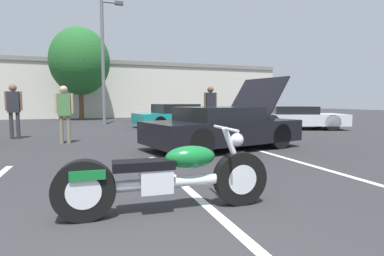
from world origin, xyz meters
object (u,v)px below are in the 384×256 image
Objects in this scene: spectator_midground at (14,106)px; show_car_hood_open at (223,127)px; parked_car_right_row at (295,118)px; light_pole at (105,56)px; motorcycle at (168,177)px; tree_background at (80,61)px; parked_car_mid_right_row at (178,116)px; spectator_near_motorcycle at (64,109)px; spectator_by_show_car at (210,106)px.

show_car_hood_open is at bearing -36.02° from spectator_midground.
spectator_midground reaches higher than parked_car_right_row.
show_car_hood_open is (2.49, -9.67, -3.13)m from light_pole.
motorcycle is at bearing -135.60° from show_car_hood_open.
spectator_midground is at bearing -100.55° from tree_background.
light_pole is 10.28m from parked_car_right_row.
tree_background is at bearing 96.54° from motorcycle.
tree_background is 1.40× the size of parked_car_mid_right_row.
light_pole is 1.45× the size of parked_car_right_row.
spectator_near_motorcycle is at bearing -102.44° from light_pole.
tree_background reaches higher than motorcycle.
show_car_hood_open reaches higher than parked_car_mid_right_row.
spectator_by_show_car is (0.94, 3.16, 0.53)m from show_car_hood_open.
spectator_midground is (-11.36, 0.03, 0.59)m from parked_car_right_row.
tree_background is at bearing 91.85° from show_car_hood_open.
light_pole reaches higher than spectator_by_show_car.
spectator_midground is (-6.71, 1.03, 0.00)m from spectator_by_show_car.
spectator_near_motorcycle is at bearing -171.73° from spectator_by_show_car.
spectator_near_motorcycle is at bearing -145.27° from parked_car_mid_right_row.
light_pole reaches higher than spectator_midground.
tree_background is 3.39× the size of spectator_by_show_car.
show_car_hood_open is at bearing -122.15° from parked_car_right_row.
motorcycle is at bearing -115.05° from parked_car_mid_right_row.
light_pole is at bearing 77.56° from spectator_near_motorcycle.
parked_car_mid_right_row is at bearing 171.55° from parked_car_right_row.
parked_car_mid_right_row is (3.35, 10.92, 0.14)m from motorcycle.
parked_car_right_row is (5.59, 4.16, -0.05)m from show_car_hood_open.
light_pole is 3.62× the size of spectator_midground.
light_pole is 5.10m from tree_background.
spectator_midground reaches higher than motorcycle.
parked_car_right_row is at bearing -0.14° from spectator_midground.
parked_car_right_row is 11.37m from spectator_midground.
motorcycle is 6.64m from spectator_near_motorcycle.
spectator_by_show_car is 1.00× the size of spectator_midground.
spectator_by_show_car is at bearing 66.53° from motorcycle.
tree_background is 1.41× the size of show_car_hood_open.
parked_car_mid_right_row is 3.80m from spectator_by_show_car.
spectator_midground reaches higher than spectator_by_show_car.
spectator_midground is at bearing -158.94° from parked_car_right_row.
parked_car_mid_right_row reaches higher than motorcycle.
spectator_by_show_car is at bearing 60.50° from show_car_hood_open.
parked_car_right_row is 2.66× the size of spectator_near_motorcycle.
parked_car_mid_right_row is 2.57× the size of spectator_near_motorcycle.
tree_background is 3.60× the size of spectator_near_motorcycle.
light_pole is at bearing 131.75° from parked_car_mid_right_row.
motorcycle is 1.34× the size of spectator_midground.
motorcycle is at bearing -90.40° from light_pole.
parked_car_right_row is at bearing 47.71° from motorcycle.
spectator_near_motorcycle is at bearing -148.62° from parked_car_right_row.
spectator_midground is (-3.28, -5.47, -2.60)m from light_pole.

